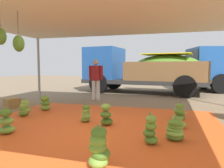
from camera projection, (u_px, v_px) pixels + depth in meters
ground_plane at (124, 104)px, 7.62m from camera, size 40.00×40.00×0.00m
tarp_orange at (94, 127)px, 4.74m from camera, size 5.75×4.85×0.01m
tent_canopy at (91, 12)px, 4.43m from camera, size 8.00×7.00×2.64m
banana_bunch_0 at (151, 131)px, 3.65m from camera, size 0.34×0.31×0.57m
banana_bunch_1 at (106, 115)px, 4.83m from camera, size 0.40×0.44×0.55m
banana_bunch_2 at (175, 130)px, 3.85m from camera, size 0.45×0.46×0.46m
banana_bunch_4 at (179, 119)px, 4.60m from camera, size 0.37×0.35×0.49m
banana_bunch_5 at (25, 108)px, 5.70m from camera, size 0.39×0.37×0.50m
banana_bunch_6 at (86, 114)px, 5.10m from camera, size 0.31×0.30×0.48m
banana_bunch_7 at (99, 148)px, 2.80m from camera, size 0.40×0.37×0.60m
banana_bunch_8 at (45, 103)px, 6.47m from camera, size 0.38×0.38×0.49m
banana_bunch_9 at (6, 122)px, 4.21m from camera, size 0.43×0.43×0.56m
banana_bunch_10 at (180, 112)px, 5.34m from camera, size 0.35×0.34×0.48m
cargo_truck_main at (141, 69)px, 10.81m from camera, size 6.42×2.95×2.40m
worker_0 at (96, 77)px, 8.42m from camera, size 0.61×0.37×1.66m
crate_0 at (12, 103)px, 6.96m from camera, size 0.55×0.56×0.31m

